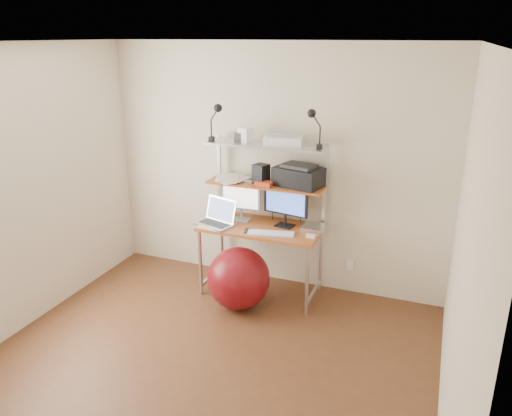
# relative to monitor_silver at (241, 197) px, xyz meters

# --- Properties ---
(room) EXTENTS (3.60, 3.60, 3.60)m
(room) POSITION_rel_monitor_silver_xyz_m (0.25, -1.53, 0.27)
(room) COLOR brown
(room) RESTS_ON ground
(computer_desk) EXTENTS (1.20, 0.60, 1.57)m
(computer_desk) POSITION_rel_monitor_silver_xyz_m (0.25, -0.03, -0.03)
(computer_desk) COLOR #C35D26
(computer_desk) RESTS_ON ground
(desktop) EXTENTS (1.20, 0.60, 0.00)m
(desktop) POSITION_rel_monitor_silver_xyz_m (0.25, -0.09, -0.24)
(desktop) COLOR #C35D26
(desktop) RESTS_ON computer_desk
(mid_shelf) EXTENTS (1.18, 0.34, 0.00)m
(mid_shelf) POSITION_rel_monitor_silver_xyz_m (0.25, 0.04, 0.17)
(mid_shelf) COLOR #C35D26
(mid_shelf) RESTS_ON computer_desk
(top_shelf) EXTENTS (1.18, 0.34, 0.00)m
(top_shelf) POSITION_rel_monitor_silver_xyz_m (0.25, 0.04, 0.57)
(top_shelf) COLOR #B7B7BC
(top_shelf) RESTS_ON computer_desk
(floor) EXTENTS (3.60, 3.60, 0.00)m
(floor) POSITION_rel_monitor_silver_xyz_m (0.25, -1.53, -0.98)
(floor) COLOR brown
(floor) RESTS_ON ground
(wall_outlet) EXTENTS (0.08, 0.01, 0.12)m
(wall_outlet) POSITION_rel_monitor_silver_xyz_m (1.10, 0.26, -0.68)
(wall_outlet) COLOR white
(wall_outlet) RESTS_ON room
(monitor_silver) EXTENTS (0.41, 0.15, 0.46)m
(monitor_silver) POSITION_rel_monitor_silver_xyz_m (0.00, 0.00, 0.00)
(monitor_silver) COLOR #B0B0B5
(monitor_silver) RESTS_ON desktop
(monitor_black) EXTENTS (0.47, 0.16, 0.47)m
(monitor_black) POSITION_rel_monitor_silver_xyz_m (0.47, 0.01, -0.01)
(monitor_black) COLOR black
(monitor_black) RESTS_ON desktop
(laptop) EXTENTS (0.44, 0.39, 0.32)m
(laptop) POSITION_rel_monitor_silver_xyz_m (-0.18, -0.18, -0.19)
(laptop) COLOR silver
(laptop) RESTS_ON desktop
(keyboard) EXTENTS (0.46, 0.22, 0.01)m
(keyboard) POSITION_rel_monitor_silver_xyz_m (0.41, -0.25, -0.24)
(keyboard) COLOR white
(keyboard) RESTS_ON desktop
(mouse) EXTENTS (0.09, 0.05, 0.02)m
(mouse) POSITION_rel_monitor_silver_xyz_m (0.79, -0.19, -0.23)
(mouse) COLOR white
(mouse) RESTS_ON desktop
(mac_mini) EXTENTS (0.23, 0.23, 0.04)m
(mac_mini) POSITION_rel_monitor_silver_xyz_m (0.77, 0.00, -0.22)
(mac_mini) COLOR silver
(mac_mini) RESTS_ON desktop
(phone) EXTENTS (0.09, 0.13, 0.01)m
(phone) POSITION_rel_monitor_silver_xyz_m (0.18, -0.27, -0.24)
(phone) COLOR black
(phone) RESTS_ON desktop
(printer) EXTENTS (0.51, 0.41, 0.21)m
(printer) POSITION_rel_monitor_silver_xyz_m (0.58, 0.07, 0.27)
(printer) COLOR black
(printer) RESTS_ON mid_shelf
(nas_cube) EXTENTS (0.17, 0.17, 0.19)m
(nas_cube) POSITION_rel_monitor_silver_xyz_m (0.21, 0.02, 0.26)
(nas_cube) COLOR black
(nas_cube) RESTS_ON mid_shelf
(red_box) EXTENTS (0.17, 0.12, 0.05)m
(red_box) POSITION_rel_monitor_silver_xyz_m (0.27, -0.05, 0.19)
(red_box) COLOR #C23E1F
(red_box) RESTS_ON mid_shelf
(scanner) EXTENTS (0.40, 0.30, 0.10)m
(scanner) POSITION_rel_monitor_silver_xyz_m (0.42, 0.06, 0.61)
(scanner) COLOR white
(scanner) RESTS_ON top_shelf
(box_white) EXTENTS (0.14, 0.13, 0.14)m
(box_white) POSITION_rel_monitor_silver_xyz_m (0.03, 0.04, 0.64)
(box_white) COLOR white
(box_white) RESTS_ON top_shelf
(box_grey) EXTENTS (0.12, 0.12, 0.09)m
(box_grey) POSITION_rel_monitor_silver_xyz_m (-0.02, 0.05, 0.61)
(box_grey) COLOR #313234
(box_grey) RESTS_ON top_shelf
(clip_lamp_left) EXTENTS (0.15, 0.08, 0.37)m
(clip_lamp_left) POSITION_rel_monitor_silver_xyz_m (-0.22, -0.06, 0.84)
(clip_lamp_left) COLOR black
(clip_lamp_left) RESTS_ON top_shelf
(clip_lamp_right) EXTENTS (0.14, 0.08, 0.36)m
(clip_lamp_right) POSITION_rel_monitor_silver_xyz_m (0.73, -0.02, 0.83)
(clip_lamp_right) COLOR black
(clip_lamp_right) RESTS_ON top_shelf
(exercise_ball) EXTENTS (0.61, 0.61, 0.61)m
(exercise_ball) POSITION_rel_monitor_silver_xyz_m (0.15, -0.44, -0.68)
(exercise_ball) COLOR maroon
(exercise_ball) RESTS_ON floor
(paper_stack) EXTENTS (0.40, 0.41, 0.02)m
(paper_stack) POSITION_rel_monitor_silver_xyz_m (-0.13, 0.04, 0.18)
(paper_stack) COLOR white
(paper_stack) RESTS_ON mid_shelf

